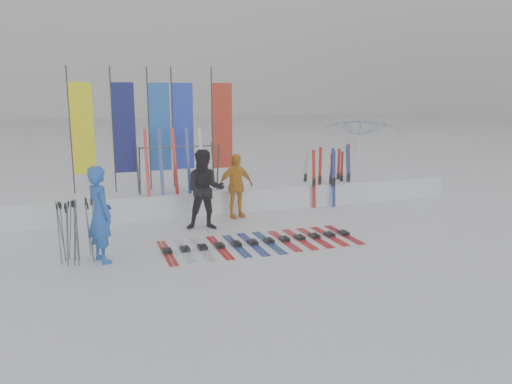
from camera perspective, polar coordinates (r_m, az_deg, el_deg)
name	(u,v)px	position (r m, az deg, el deg)	size (l,w,h in m)	color
ground	(274,259)	(9.66, 2.04, -7.65)	(120.00, 120.00, 0.00)	white
snow_bank	(213,197)	(13.82, -4.91, -0.62)	(14.00, 1.60, 0.60)	white
person_blue	(100,214)	(9.71, -17.40, -2.46)	(0.67, 0.44, 1.83)	blue
person_black	(205,190)	(11.57, -5.83, 0.25)	(0.91, 0.71, 1.87)	black
person_yellow	(236,186)	(12.66, -2.35, 0.72)	(0.96, 0.40, 1.64)	orange
tent_canopy	(360,156)	(15.79, 11.84, 4.03)	(2.65, 2.70, 2.43)	white
ski_row	(260,242)	(10.60, 0.47, -5.73)	(4.14, 1.70, 0.07)	#B61E0E
pole_cluster	(76,231)	(9.94, -19.88, -4.23)	(0.80, 0.65, 1.25)	#595B60
feather_flags	(155,127)	(13.46, -11.50, 7.24)	(4.20, 0.21, 3.20)	#383A3F
ski_rack	(178,162)	(13.04, -8.93, 3.40)	(2.04, 0.80, 1.23)	#383A3F
upright_skis	(333,176)	(14.48, 8.81, 1.83)	(1.62, 0.91, 1.70)	red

